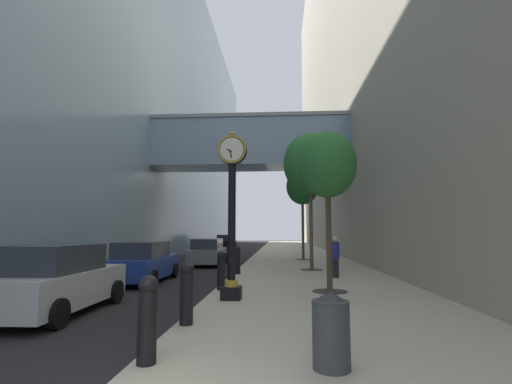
# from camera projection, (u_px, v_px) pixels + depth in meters

# --- Properties ---
(ground_plane) EXTENTS (110.00, 110.00, 0.00)m
(ground_plane) POSITION_uv_depth(u_px,v_px,m) (253.00, 257.00, 29.62)
(ground_plane) COLOR black
(ground_plane) RESTS_ON ground
(sidewalk_right) EXTENTS (6.83, 80.00, 0.14)m
(sidewalk_right) POSITION_uv_depth(u_px,v_px,m) (295.00, 254.00, 32.38)
(sidewalk_right) COLOR #BCB29E
(sidewalk_right) RESTS_ON ground
(building_block_left) EXTENTS (22.75, 80.00, 29.63)m
(building_block_left) POSITION_uv_depth(u_px,v_px,m) (139.00, 95.00, 34.82)
(building_block_left) COLOR #758EA8
(building_block_left) RESTS_ON ground
(building_block_right) EXTENTS (9.00, 80.00, 42.60)m
(building_block_right) POSITION_uv_depth(u_px,v_px,m) (378.00, 21.00, 34.13)
(building_block_right) COLOR #A89E89
(building_block_right) RESTS_ON ground
(street_clock) EXTENTS (0.84, 0.55, 4.81)m
(street_clock) POSITION_uv_depth(u_px,v_px,m) (232.00, 205.00, 10.62)
(street_clock) COLOR black
(street_clock) RESTS_ON sidewalk_right
(bollard_nearest) EXTENTS (0.29, 0.29, 1.25)m
(bollard_nearest) POSITION_uv_depth(u_px,v_px,m) (148.00, 317.00, 5.35)
(bollard_nearest) COLOR black
(bollard_nearest) RESTS_ON sidewalk_right
(bollard_second) EXTENTS (0.29, 0.29, 1.25)m
(bollard_second) POSITION_uv_depth(u_px,v_px,m) (187.00, 292.00, 7.59)
(bollard_second) COLOR black
(bollard_second) RESTS_ON sidewalk_right
(bollard_fourth) EXTENTS (0.29, 0.29, 1.25)m
(bollard_fourth) POSITION_uv_depth(u_px,v_px,m) (221.00, 269.00, 12.07)
(bollard_fourth) COLOR black
(bollard_fourth) RESTS_ON sidewalk_right
(bollard_fifth) EXTENTS (0.29, 0.29, 1.25)m
(bollard_fifth) POSITION_uv_depth(u_px,v_px,m) (231.00, 263.00, 14.31)
(bollard_fifth) COLOR black
(bollard_fifth) RESTS_ON sidewalk_right
(bollard_sixth) EXTENTS (0.29, 0.29, 1.25)m
(bollard_sixth) POSITION_uv_depth(u_px,v_px,m) (237.00, 259.00, 16.55)
(bollard_sixth) COLOR black
(bollard_sixth) RESTS_ON sidewalk_right
(street_tree_near) EXTENTS (1.88, 1.88, 5.13)m
(street_tree_near) POSITION_uv_depth(u_px,v_px,m) (327.00, 166.00, 12.06)
(street_tree_near) COLOR #333335
(street_tree_near) RESTS_ON sidewalk_right
(street_tree_mid_near) EXTENTS (2.72, 2.72, 6.89)m
(street_tree_mid_near) POSITION_uv_depth(u_px,v_px,m) (310.00, 164.00, 18.86)
(street_tree_mid_near) COLOR #333335
(street_tree_mid_near) RESTS_ON sidewalk_right
(street_tree_mid_far) EXTENTS (2.20, 2.20, 6.25)m
(street_tree_mid_far) POSITION_uv_depth(u_px,v_px,m) (302.00, 187.00, 25.49)
(street_tree_mid_far) COLOR #333335
(street_tree_mid_far) RESTS_ON sidewalk_right
(trash_bin) EXTENTS (0.53, 0.53, 1.05)m
(trash_bin) POSITION_uv_depth(u_px,v_px,m) (331.00, 329.00, 5.13)
(trash_bin) COLOR #383D42
(trash_bin) RESTS_ON sidewalk_right
(pedestrian_walking) EXTENTS (0.45, 0.52, 1.68)m
(pedestrian_walking) POSITION_uv_depth(u_px,v_px,m) (335.00, 256.00, 15.29)
(pedestrian_walking) COLOR #23232D
(pedestrian_walking) RESTS_ON sidewalk_right
(car_silver_near) EXTENTS (2.11, 4.24, 1.70)m
(car_silver_near) POSITION_uv_depth(u_px,v_px,m) (55.00, 280.00, 9.14)
(car_silver_near) COLOR #B7BABF
(car_silver_near) RESTS_ON ground
(car_blue_mid) EXTENTS (2.12, 4.54, 1.61)m
(car_blue_mid) POSITION_uv_depth(u_px,v_px,m) (143.00, 262.00, 14.91)
(car_blue_mid) COLOR navy
(car_blue_mid) RESTS_ON ground
(car_grey_far) EXTENTS (2.06, 4.40, 1.59)m
(car_grey_far) POSITION_uv_depth(u_px,v_px,m) (208.00, 252.00, 22.29)
(car_grey_far) COLOR slate
(car_grey_far) RESTS_ON ground
(car_black_trailing) EXTENTS (2.09, 4.22, 1.68)m
(car_black_trailing) POSITION_uv_depth(u_px,v_px,m) (226.00, 242.00, 41.94)
(car_black_trailing) COLOR black
(car_black_trailing) RESTS_ON ground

